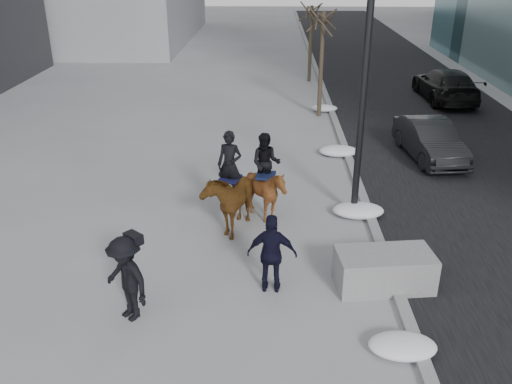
{
  "coord_description": "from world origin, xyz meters",
  "views": [
    {
      "loc": [
        0.3,
        -10.08,
        6.61
      ],
      "look_at": [
        0.0,
        1.2,
        1.5
      ],
      "focal_mm": 38.0,
      "sensor_mm": 36.0,
      "label": 1
    }
  ],
  "objects_px": {
    "car_near": "(430,140)",
    "mounted_left": "(230,194)",
    "mounted_right": "(266,186)",
    "planter": "(384,270)"
  },
  "relations": [
    {
      "from": "car_near",
      "to": "mounted_left",
      "type": "height_order",
      "value": "mounted_left"
    },
    {
      "from": "mounted_right",
      "to": "planter",
      "type": "bearing_deg",
      "value": -50.6
    },
    {
      "from": "car_near",
      "to": "mounted_left",
      "type": "relative_size",
      "value": 1.56
    },
    {
      "from": "car_near",
      "to": "mounted_right",
      "type": "distance_m",
      "value": 7.28
    },
    {
      "from": "car_near",
      "to": "mounted_left",
      "type": "xyz_separation_m",
      "value": [
        -6.43,
        -5.2,
        0.29
      ]
    },
    {
      "from": "planter",
      "to": "car_near",
      "type": "height_order",
      "value": "car_near"
    },
    {
      "from": "mounted_left",
      "to": "mounted_right",
      "type": "distance_m",
      "value": 1.02
    },
    {
      "from": "planter",
      "to": "car_near",
      "type": "distance_m",
      "value": 8.37
    },
    {
      "from": "planter",
      "to": "car_near",
      "type": "relative_size",
      "value": 0.51
    },
    {
      "from": "car_near",
      "to": "mounted_right",
      "type": "relative_size",
      "value": 1.69
    }
  ]
}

